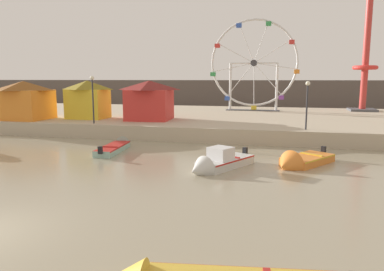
% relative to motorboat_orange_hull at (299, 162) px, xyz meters
% --- Properties ---
extents(quay_promenade, '(110.00, 21.67, 1.10)m').
position_rel_motorboat_orange_hull_xyz_m(quay_promenade, '(-10.10, 16.44, 0.31)').
color(quay_promenade, '#B7A88E').
rests_on(quay_promenade, ground_plane).
extents(distant_town_skyline, '(140.00, 3.00, 4.40)m').
position_rel_motorboat_orange_hull_xyz_m(distant_town_skyline, '(-10.10, 40.94, 1.96)').
color(distant_town_skyline, '#564C47').
rests_on(distant_town_skyline, ground_plane).
extents(motorboat_orange_hull, '(3.56, 4.22, 1.49)m').
position_rel_motorboat_orange_hull_xyz_m(motorboat_orange_hull, '(0.00, 0.00, 0.00)').
color(motorboat_orange_hull, orange).
rests_on(motorboat_orange_hull, ground_plane).
extents(motorboat_seafoam, '(1.52, 5.19, 1.05)m').
position_rel_motorboat_orange_hull_xyz_m(motorboat_seafoam, '(-11.56, 2.03, -0.02)').
color(motorboat_seafoam, '#93BCAD').
rests_on(motorboat_seafoam, ground_plane).
extents(motorboat_pale_grey, '(3.28, 4.56, 1.55)m').
position_rel_motorboat_orange_hull_xyz_m(motorboat_pale_grey, '(-4.20, -1.79, 0.10)').
color(motorboat_pale_grey, silver).
rests_on(motorboat_pale_grey, ground_plane).
extents(ferris_wheel_white_frame, '(9.77, 1.20, 10.07)m').
position_rel_motorboat_orange_hull_xyz_m(ferris_wheel_white_frame, '(-4.11, 21.61, 5.92)').
color(ferris_wheel_white_frame, silver).
rests_on(ferris_wheel_white_frame, quay_promenade).
extents(drop_tower_red_tower, '(2.80, 2.80, 14.17)m').
position_rel_motorboat_orange_hull_xyz_m(drop_tower_red_tower, '(7.82, 23.99, 6.49)').
color(drop_tower_red_tower, '#BC332D').
rests_on(drop_tower_red_tower, quay_promenade).
extents(carnival_booth_red_striped, '(4.29, 4.18, 3.41)m').
position_rel_motorboat_orange_hull_xyz_m(carnival_booth_red_striped, '(-12.20, 10.07, 2.63)').
color(carnival_booth_red_striped, red).
rests_on(carnival_booth_red_striped, quay_promenade).
extents(carnival_booth_yellow_awning, '(3.64, 2.86, 3.41)m').
position_rel_motorboat_orange_hull_xyz_m(carnival_booth_yellow_awning, '(-17.98, 9.81, 2.63)').
color(carnival_booth_yellow_awning, yellow).
rests_on(carnival_booth_yellow_awning, quay_promenade).
extents(carnival_booth_orange_canopy, '(4.50, 3.96, 3.36)m').
position_rel_motorboat_orange_hull_xyz_m(carnival_booth_orange_canopy, '(-23.07, 7.85, 2.61)').
color(carnival_booth_orange_canopy, orange).
rests_on(carnival_booth_orange_canopy, quay_promenade).
extents(promenade_lamp_near, '(0.32, 0.32, 3.40)m').
position_rel_motorboat_orange_hull_xyz_m(promenade_lamp_near, '(0.72, 6.78, 3.13)').
color(promenade_lamp_near, '#2D2D33').
rests_on(promenade_lamp_near, quay_promenade).
extents(promenade_lamp_far, '(0.32, 0.32, 3.79)m').
position_rel_motorboat_orange_hull_xyz_m(promenade_lamp_far, '(-15.65, 6.49, 3.35)').
color(promenade_lamp_far, '#2D2D33').
rests_on(promenade_lamp_far, quay_promenade).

